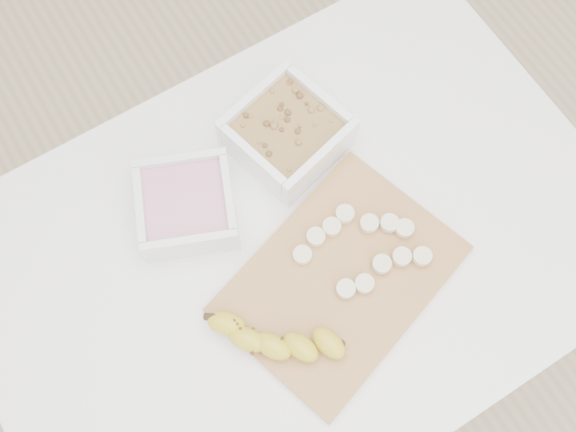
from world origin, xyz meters
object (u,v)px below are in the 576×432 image
table (297,261)px  cutting_board (340,279)px  banana (280,338)px  bowl_yogurt (187,205)px  bowl_granola (287,133)px

table → cutting_board: cutting_board is taller
table → banana: bearing=-132.0°
bowl_yogurt → bowl_granola: bearing=6.6°
table → cutting_board: bearing=-73.6°
bowl_yogurt → banana: bearing=-86.4°
bowl_granola → cutting_board: 0.25m
cutting_board → bowl_granola: bearing=77.7°
table → bowl_granola: (0.08, 0.16, 0.13)m
bowl_granola → cutting_board: bearing=-102.3°
table → bowl_granola: 0.22m
bowl_granola → cutting_board: size_ratio=0.56×
bowl_yogurt → banana: bowl_yogurt is taller
cutting_board → banana: (-0.13, -0.03, 0.02)m
bowl_granola → banana: bearing=-123.5°
bowl_yogurt → bowl_granola: size_ratio=0.97×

